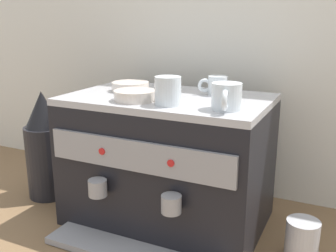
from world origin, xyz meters
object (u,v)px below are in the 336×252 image
at_px(ceramic_bowl_1, 135,96).
at_px(ceramic_bowl_0, 130,87).
at_px(ceramic_cup_0, 168,91).
at_px(ceramic_cup_1, 226,97).
at_px(milk_pitcher, 302,240).
at_px(ceramic_cup_2, 216,85).
at_px(espresso_machine, 167,161).
at_px(coffee_grinder, 46,148).

bearing_deg(ceramic_bowl_1, ceramic_bowl_0, 125.62).
bearing_deg(ceramic_bowl_0, ceramic_cup_0, -34.04).
distance_m(ceramic_cup_1, ceramic_bowl_0, 0.40).
bearing_deg(ceramic_cup_0, milk_pitcher, 9.55).
bearing_deg(ceramic_cup_2, espresso_machine, -145.21).
xyz_separation_m(ceramic_cup_0, ceramic_cup_2, (0.08, 0.20, -0.01)).
height_order(ceramic_cup_1, coffee_grinder, ceramic_cup_1).
relative_size(ceramic_cup_0, coffee_grinder, 0.27).
distance_m(ceramic_cup_1, coffee_grinder, 0.78).
height_order(ceramic_cup_1, ceramic_bowl_1, ceramic_cup_1).
height_order(ceramic_bowl_1, milk_pitcher, ceramic_bowl_1).
relative_size(espresso_machine, ceramic_cup_0, 5.72).
bearing_deg(ceramic_cup_1, ceramic_cup_0, -176.99).
xyz_separation_m(ceramic_cup_1, ceramic_cup_2, (-0.09, 0.19, -0.01)).
relative_size(espresso_machine, ceramic_bowl_0, 5.06).
bearing_deg(ceramic_cup_2, ceramic_cup_0, -110.66).
bearing_deg(ceramic_cup_1, ceramic_cup_2, 115.82).
height_order(ceramic_cup_2, ceramic_bowl_1, ceramic_cup_2).
bearing_deg(milk_pitcher, ceramic_cup_2, 156.62).
xyz_separation_m(ceramic_cup_0, ceramic_cup_1, (0.17, 0.01, -0.00)).
relative_size(ceramic_cup_2, ceramic_bowl_0, 0.73).
bearing_deg(ceramic_bowl_0, coffee_grinder, -170.41).
xyz_separation_m(espresso_machine, milk_pitcher, (0.45, -0.05, -0.15)).
bearing_deg(coffee_grinder, ceramic_cup_1, -5.77).
xyz_separation_m(ceramic_cup_2, milk_pitcher, (0.32, -0.14, -0.40)).
xyz_separation_m(ceramic_bowl_1, milk_pitcher, (0.51, 0.06, -0.38)).
bearing_deg(ceramic_bowl_0, ceramic_cup_1, -19.19).
height_order(ceramic_bowl_1, coffee_grinder, ceramic_bowl_1).
bearing_deg(coffee_grinder, ceramic_cup_2, 10.82).
height_order(ceramic_cup_2, milk_pitcher, ceramic_cup_2).
distance_m(ceramic_bowl_0, milk_pitcher, 0.72).
distance_m(ceramic_cup_1, ceramic_bowl_1, 0.28).
height_order(ceramic_cup_0, ceramic_cup_1, ceramic_cup_0).
xyz_separation_m(ceramic_bowl_1, coffee_grinder, (-0.44, 0.07, -0.25)).
relative_size(ceramic_cup_0, ceramic_bowl_1, 0.88).
bearing_deg(ceramic_cup_0, ceramic_bowl_0, 145.96).
bearing_deg(ceramic_bowl_0, milk_pitcher, -7.08).
bearing_deg(ceramic_cup_1, ceramic_bowl_0, 160.81).
distance_m(ceramic_bowl_0, ceramic_bowl_1, 0.16).
xyz_separation_m(ceramic_cup_1, milk_pitcher, (0.22, 0.06, -0.41)).
height_order(ceramic_bowl_0, coffee_grinder, ceramic_bowl_0).
height_order(ceramic_bowl_0, milk_pitcher, ceramic_bowl_0).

